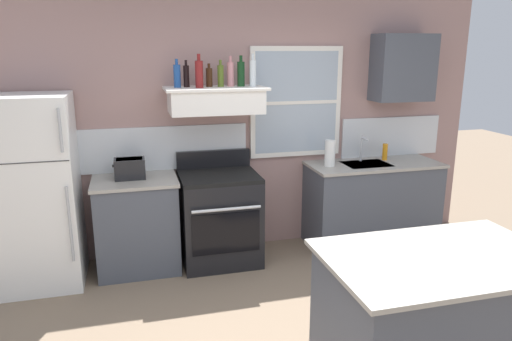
# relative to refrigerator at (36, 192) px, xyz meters

# --- Properties ---
(back_wall) EXTENTS (5.40, 0.11, 2.70)m
(back_wall) POSITION_rel_refrigerator_xyz_m (1.93, 0.39, 0.49)
(back_wall) COLOR gray
(back_wall) RESTS_ON ground_plane
(refrigerator) EXTENTS (0.70, 0.72, 1.73)m
(refrigerator) POSITION_rel_refrigerator_xyz_m (0.00, 0.00, 0.00)
(refrigerator) COLOR white
(refrigerator) RESTS_ON ground_plane
(counter_left_of_stove) EXTENTS (0.79, 0.63, 0.91)m
(counter_left_of_stove) POSITION_rel_refrigerator_xyz_m (0.85, 0.06, -0.41)
(counter_left_of_stove) COLOR #474C56
(counter_left_of_stove) RESTS_ON ground_plane
(toaster) EXTENTS (0.30, 0.20, 0.19)m
(toaster) POSITION_rel_refrigerator_xyz_m (0.81, 0.09, 0.15)
(toaster) COLOR black
(toaster) RESTS_ON counter_left_of_stove
(stove_range) EXTENTS (0.76, 0.69, 1.09)m
(stove_range) POSITION_rel_refrigerator_xyz_m (1.65, 0.02, -0.40)
(stove_range) COLOR black
(stove_range) RESTS_ON ground_plane
(range_hood_shelf) EXTENTS (0.96, 0.52, 0.24)m
(range_hood_shelf) POSITION_rel_refrigerator_xyz_m (1.65, 0.12, 0.76)
(range_hood_shelf) COLOR white
(bottle_blue_liqueur) EXTENTS (0.07, 0.07, 0.26)m
(bottle_blue_liqueur) POSITION_rel_refrigerator_xyz_m (1.30, 0.15, 0.99)
(bottle_blue_liqueur) COLOR #1E478C
(bottle_blue_liqueur) RESTS_ON range_hood_shelf
(bottle_balsamic_dark) EXTENTS (0.06, 0.06, 0.25)m
(bottle_balsamic_dark) POSITION_rel_refrigerator_xyz_m (1.39, 0.18, 0.99)
(bottle_balsamic_dark) COLOR black
(bottle_balsamic_dark) RESTS_ON range_hood_shelf
(bottle_red_label_wine) EXTENTS (0.07, 0.07, 0.31)m
(bottle_red_label_wine) POSITION_rel_refrigerator_xyz_m (1.49, 0.06, 1.01)
(bottle_red_label_wine) COLOR maroon
(bottle_red_label_wine) RESTS_ON range_hood_shelf
(bottle_brown_stout) EXTENTS (0.06, 0.06, 0.22)m
(bottle_brown_stout) POSITION_rel_refrigerator_xyz_m (1.60, 0.16, 0.97)
(bottle_brown_stout) COLOR #381E0F
(bottle_brown_stout) RESTS_ON range_hood_shelf
(bottle_olive_oil_square) EXTENTS (0.06, 0.06, 0.25)m
(bottle_olive_oil_square) POSITION_rel_refrigerator_xyz_m (1.71, 0.14, 0.99)
(bottle_olive_oil_square) COLOR #4C601E
(bottle_olive_oil_square) RESTS_ON range_hood_shelf
(bottle_rose_pink) EXTENTS (0.07, 0.07, 0.29)m
(bottle_rose_pink) POSITION_rel_refrigerator_xyz_m (1.81, 0.17, 1.00)
(bottle_rose_pink) COLOR #C67F84
(bottle_rose_pink) RESTS_ON range_hood_shelf
(bottle_dark_green_wine) EXTENTS (0.07, 0.07, 0.29)m
(bottle_dark_green_wine) POSITION_rel_refrigerator_xyz_m (1.91, 0.14, 1.01)
(bottle_dark_green_wine) COLOR #143819
(bottle_dark_green_wine) RESTS_ON range_hood_shelf
(bottle_clear_tall) EXTENTS (0.06, 0.06, 0.31)m
(bottle_clear_tall) POSITION_rel_refrigerator_xyz_m (2.01, 0.08, 1.01)
(bottle_clear_tall) COLOR silver
(bottle_clear_tall) RESTS_ON range_hood_shelf
(counter_right_with_sink) EXTENTS (1.43, 0.63, 0.91)m
(counter_right_with_sink) POSITION_rel_refrigerator_xyz_m (3.35, 0.06, -0.41)
(counter_right_with_sink) COLOR #474C56
(counter_right_with_sink) RESTS_ON ground_plane
(sink_faucet) EXTENTS (0.03, 0.17, 0.28)m
(sink_faucet) POSITION_rel_refrigerator_xyz_m (3.25, 0.16, 0.22)
(sink_faucet) COLOR silver
(sink_faucet) RESTS_ON counter_right_with_sink
(paper_towel_roll) EXTENTS (0.11, 0.11, 0.27)m
(paper_towel_roll) POSITION_rel_refrigerator_xyz_m (2.83, 0.06, 0.18)
(paper_towel_roll) COLOR white
(paper_towel_roll) RESTS_ON counter_right_with_sink
(dish_soap_bottle) EXTENTS (0.06, 0.06, 0.18)m
(dish_soap_bottle) POSITION_rel_refrigerator_xyz_m (3.53, 0.16, 0.14)
(dish_soap_bottle) COLOR orange
(dish_soap_bottle) RESTS_ON counter_right_with_sink
(kitchen_island) EXTENTS (1.40, 0.90, 0.91)m
(kitchen_island) POSITION_rel_refrigerator_xyz_m (2.58, -2.17, -0.41)
(kitchen_island) COLOR #474C56
(kitchen_island) RESTS_ON ground_plane
(upper_cabinet_right) EXTENTS (0.64, 0.32, 0.70)m
(upper_cabinet_right) POSITION_rel_refrigerator_xyz_m (3.70, 0.20, 1.04)
(upper_cabinet_right) COLOR #474C56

